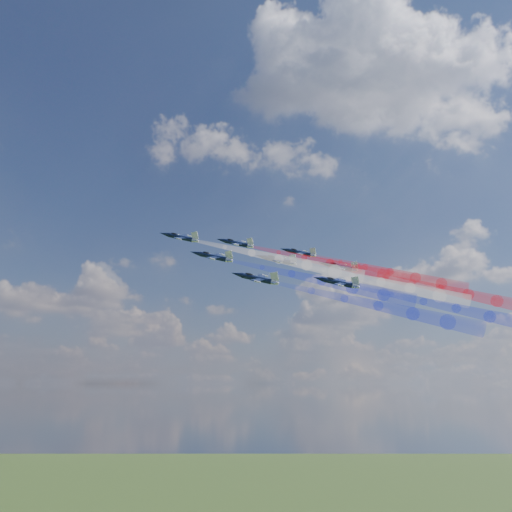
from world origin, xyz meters
TOP-DOWN VIEW (x-y plane):
  - jet_lead at (-13.48, 1.54)m, footprint 13.50×13.55m
  - trail_lead at (3.14, -16.53)m, footprint 30.06×32.89m
  - jet_inner_left at (-13.62, -12.77)m, footprint 13.50×13.55m
  - trail_inner_left at (3.01, -30.83)m, footprint 30.06×32.89m
  - jet_inner_right at (3.46, 0.75)m, footprint 13.50×13.55m
  - trail_inner_right at (20.08, -17.31)m, footprint 30.06×32.89m
  - jet_outer_left at (-13.40, -28.18)m, footprint 13.50×13.55m
  - trail_outer_left at (3.22, -46.24)m, footprint 30.06×32.89m
  - jet_center_third at (4.37, -14.73)m, footprint 13.50×13.55m
  - trail_center_third at (21.00, -32.80)m, footprint 30.06×32.89m
  - jet_outer_right at (22.66, -3.26)m, footprint 13.50×13.55m
  - trail_outer_right at (39.29, -21.33)m, footprint 30.06×32.89m
  - jet_rear_left at (4.49, -34.38)m, footprint 13.50×13.55m
  - trail_rear_left at (21.11, -52.45)m, footprint 30.06×32.89m
  - jet_rear_right at (21.48, -19.41)m, footprint 13.50×13.55m
  - trail_rear_right at (38.10, -37.48)m, footprint 30.06×32.89m

SIDE VIEW (x-z plane):
  - trail_outer_left at x=3.22m, z-range 119.12..133.40m
  - trail_rear_left at x=21.11m, z-range 119.33..133.60m
  - jet_outer_left at x=-13.40m, z-range 128.44..136.25m
  - jet_rear_left at x=4.49m, z-range 128.65..136.45m
  - trail_inner_left at x=3.01m, z-range 126.18..140.45m
  - trail_rear_right at x=38.10m, z-range 127.04..141.31m
  - trail_center_third at x=21.00m, z-range 127.40..141.68m
  - jet_inner_left at x=-13.62m, z-range 135.50..143.30m
  - jet_rear_right at x=21.48m, z-range 136.36..144.17m
  - trail_lead at x=3.14m, z-range 133.38..147.66m
  - jet_center_third at x=4.37m, z-range 136.73..144.53m
  - trail_outer_right at x=39.29m, z-range 133.59..147.86m
  - trail_inner_right at x=20.08m, z-range 134.22..148.50m
  - jet_lead at x=-13.48m, z-range 142.71..150.51m
  - jet_outer_right at x=22.66m, z-range 142.91..150.71m
  - jet_inner_right at x=3.46m, z-range 143.54..151.35m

